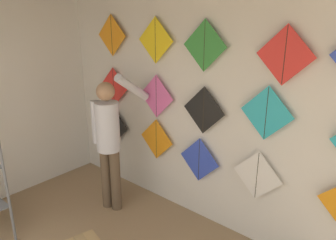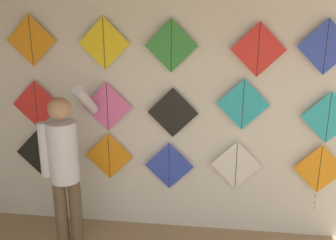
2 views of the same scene
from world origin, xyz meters
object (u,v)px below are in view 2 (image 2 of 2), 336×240
object	(u,v)px
kite_0	(39,153)
kite_12	(171,46)
kite_8	(243,104)
kite_5	(36,105)
kite_2	(169,166)
kite_11	(104,43)
kite_13	(258,50)
kite_4	(319,173)
kite_6	(107,107)
kite_7	(173,113)
kite_10	(31,40)
kite_3	(236,165)
kite_9	(328,118)
shopkeeper	(65,163)
kite_14	(326,47)
kite_1	(109,156)

from	to	relation	value
kite_0	kite_12	distance (m)	2.00
kite_0	kite_8	world-z (taller)	kite_8
kite_5	kite_2	bearing A→B (deg)	0.00
kite_11	kite_13	distance (m)	1.59
kite_4	kite_6	xyz separation A→B (m)	(-2.31, 0.00, 0.65)
kite_7	kite_10	distance (m)	1.70
kite_3	kite_10	world-z (taller)	kite_10
kite_5	kite_13	size ratio (longest dim) A/B	1.00
kite_3	kite_7	world-z (taller)	kite_7
kite_9	kite_11	bearing A→B (deg)	180.00
kite_2	kite_9	distance (m)	1.77
kite_3	kite_6	size ratio (longest dim) A/B	1.00
kite_13	kite_7	bearing A→B (deg)	180.00
kite_0	kite_5	xyz separation A→B (m)	(0.03, 0.00, 0.58)
kite_10	kite_11	distance (m)	0.80
shopkeeper	kite_9	distance (m)	2.73
kite_14	kite_12	bearing A→B (deg)	180.00
kite_8	kite_12	size ratio (longest dim) A/B	1.00
kite_14	kite_4	bearing A→B (deg)	-0.67
kite_10	kite_11	xyz separation A→B (m)	(0.80, 0.00, -0.02)
kite_7	kite_2	bearing A→B (deg)	180.00
kite_2	kite_8	xyz separation A→B (m)	(0.78, 0.00, 0.74)
kite_7	kite_13	distance (m)	1.10
kite_9	kite_4	bearing A→B (deg)	-177.50
shopkeeper	kite_3	world-z (taller)	shopkeeper
kite_0	kite_14	bearing A→B (deg)	0.00
kite_2	kite_10	xyz separation A→B (m)	(-1.49, 0.00, 1.38)
shopkeeper	kite_5	distance (m)	0.87
kite_3	kite_4	bearing A→B (deg)	-0.06
kite_2	kite_5	xyz separation A→B (m)	(-1.51, 0.00, 0.67)
kite_2	kite_3	world-z (taller)	kite_3
kite_4	kite_14	size ratio (longest dim) A/B	1.38
kite_9	kite_13	size ratio (longest dim) A/B	1.00
kite_0	kite_4	bearing A→B (deg)	-0.02
shopkeeper	kite_5	world-z (taller)	shopkeeper
kite_2	kite_8	distance (m)	1.08
kite_10	kite_14	xyz separation A→B (m)	(3.03, 0.00, -0.03)
shopkeeper	kite_5	size ratio (longest dim) A/B	3.26
kite_0	kite_10	world-z (taller)	kite_10
kite_13	kite_14	size ratio (longest dim) A/B	1.00
kite_4	kite_10	xyz separation A→B (m)	(-3.12, 0.00, 1.36)
kite_8	kite_10	size ratio (longest dim) A/B	1.00
kite_7	kite_10	size ratio (longest dim) A/B	1.00
shopkeeper	kite_10	world-z (taller)	kite_10
kite_6	kite_11	world-z (taller)	kite_11
kite_1	kite_11	bearing A→B (deg)	0.00
kite_0	kite_2	world-z (taller)	kite_0
kite_0	kite_6	size ratio (longest dim) A/B	1.00
kite_2	kite_14	xyz separation A→B (m)	(1.54, 0.00, 1.35)
kite_8	kite_14	size ratio (longest dim) A/B	1.00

